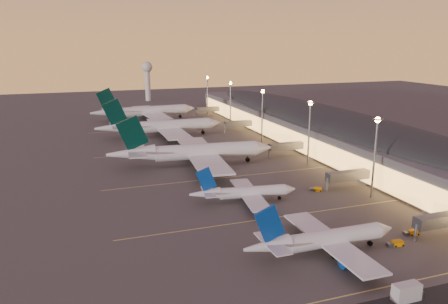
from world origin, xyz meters
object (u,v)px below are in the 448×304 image
airliner_narrow_south (322,240)px  airliner_wide_near (193,152)px  airliner_wide_far (145,111)px  airliner_wide_mid (161,127)px  catering_truck_a (408,292)px  airliner_narrow_north (244,193)px  baggage_tug_c (316,189)px  radar_tower (147,74)px  baggage_tug_b (412,233)px  baggage_tug_a (396,244)px

airliner_narrow_south → airliner_wide_near: bearing=96.2°
airliner_wide_far → airliner_wide_mid: bearing=-94.7°
catering_truck_a → airliner_wide_far: bearing=94.1°
airliner_wide_near → airliner_narrow_south: bearing=-78.8°
airliner_narrow_north → baggage_tug_c: size_ratio=8.17×
airliner_narrow_south → airliner_wide_mid: (-9.38, 141.07, 1.84)m
airliner_narrow_south → radar_tower: (9.68, 288.28, 18.28)m
airliner_narrow_south → airliner_wide_mid: airliner_wide_mid is taller
baggage_tug_b → airliner_narrow_south: bearing=-167.8°
airliner_wide_mid → baggage_tug_a: airliner_wide_mid is taller
airliner_wide_mid → airliner_wide_near: bearing=-88.9°
airliner_wide_near → baggage_tug_a: size_ratio=15.73×
baggage_tug_b → airliner_wide_far: bearing=109.7°
airliner_wide_near → airliner_wide_mid: bearing=96.7°
airliner_narrow_north → airliner_narrow_south: bearing=-75.3°
radar_tower → baggage_tug_a: (9.59, -290.57, -21.31)m
airliner_wide_mid → catering_truck_a: bearing=-84.8°
airliner_narrow_north → airliner_wide_mid: (-4.91, 103.41, 2.34)m
radar_tower → baggage_tug_c: 250.04m
airliner_narrow_south → baggage_tug_a: (19.27, -2.28, -3.04)m
airliner_wide_mid → radar_tower: (19.06, 147.22, 16.44)m
airliner_narrow_south → baggage_tug_b: 27.79m
baggage_tug_c → airliner_wide_mid: bearing=137.2°
airliner_narrow_north → baggage_tug_b: size_ratio=8.25×
catering_truck_a → baggage_tug_c: bearing=75.0°
airliner_narrow_north → airliner_wide_near: (-3.76, 45.23, 2.38)m
airliner_narrow_south → baggage_tug_c: 45.46m
baggage_tug_a → airliner_narrow_south: bearing=177.7°
baggage_tug_a → airliner_wide_mid: bearing=105.8°
airliner_wide_near → airliner_wide_far: bearing=95.7°
baggage_tug_a → baggage_tug_c: bearing=90.3°
airliner_narrow_north → catering_truck_a: size_ratio=5.58×
airliner_wide_mid → baggage_tug_c: 106.54m
airliner_wide_near → radar_tower: 206.83m
airliner_narrow_north → baggage_tug_b: airliner_narrow_north is taller
baggage_tug_a → baggage_tug_b: size_ratio=1.04×
airliner_narrow_north → airliner_wide_mid: 103.56m
airliner_narrow_south → airliner_wide_far: 194.44m
airliner_narrow_south → airliner_narrow_north: airliner_narrow_south is taller
airliner_narrow_south → baggage_tug_c: (22.34, 39.47, -3.07)m
baggage_tug_a → catering_truck_a: bearing=-120.8°
airliner_wide_mid → catering_truck_a: size_ratio=10.94×
airliner_wide_far → catering_truck_a: size_ratio=11.11×
airliner_narrow_south → airliner_narrow_north: (-4.47, 37.65, -0.50)m
radar_tower → baggage_tug_a: radar_tower is taller
airliner_wide_near → baggage_tug_b: airliner_wide_near is taller
airliner_narrow_north → baggage_tug_a: (23.74, -39.93, -2.54)m
airliner_narrow_south → baggage_tug_b: airliner_narrow_south is taller
radar_tower → catering_truck_a: 310.72m
baggage_tug_b → airliner_wide_near: bearing=122.8°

